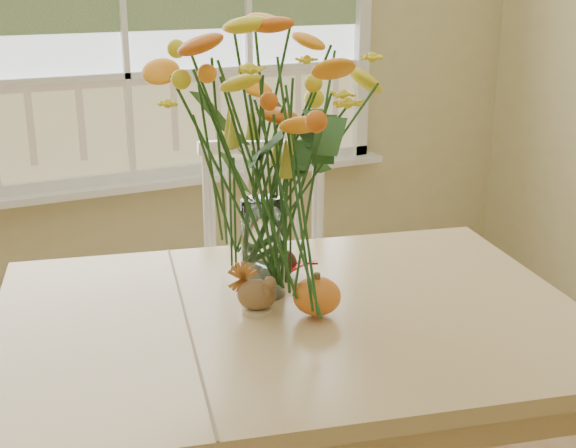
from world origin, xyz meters
name	(u,v)px	position (x,y,z in m)	size (l,w,h in m)	color
wall_back	(121,25)	(0.00, 2.25, 1.35)	(4.00, 0.02, 2.70)	#CABE81
dining_table	(292,345)	(-0.05, 0.59, 0.67)	(1.62, 1.32, 0.76)	tan
windsor_chair	(262,271)	(0.22, 1.38, 0.54)	(0.60, 0.59, 0.97)	white
flower_vase	(262,152)	(-0.07, 0.72, 1.14)	(0.53, 0.53, 0.63)	white
pumpkin	(317,298)	(-0.01, 0.55, 0.81)	(0.12, 0.12, 0.09)	orange
turkey_figurine	(257,295)	(-0.13, 0.62, 0.81)	(0.12, 0.10, 0.12)	#CCB78C
dark_gourd	(283,263)	(0.03, 0.82, 0.80)	(0.13, 0.07, 0.07)	#38160F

